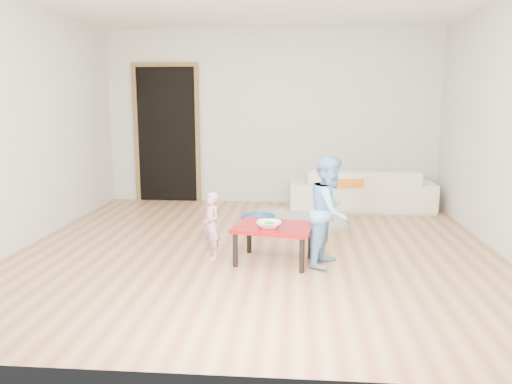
# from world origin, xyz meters

# --- Properties ---
(floor) EXTENTS (5.00, 5.00, 0.01)m
(floor) POSITION_xyz_m (0.00, 0.00, 0.00)
(floor) COLOR #9D6043
(floor) RESTS_ON ground
(back_wall) EXTENTS (5.00, 0.02, 2.60)m
(back_wall) POSITION_xyz_m (0.00, 2.50, 1.30)
(back_wall) COLOR beige
(back_wall) RESTS_ON floor
(left_wall) EXTENTS (0.02, 5.00, 2.60)m
(left_wall) POSITION_xyz_m (-2.50, 0.00, 1.30)
(left_wall) COLOR beige
(left_wall) RESTS_ON floor
(right_wall) EXTENTS (0.02, 5.00, 2.60)m
(right_wall) POSITION_xyz_m (2.50, 0.00, 1.30)
(right_wall) COLOR beige
(right_wall) RESTS_ON floor
(doorway) EXTENTS (1.02, 0.08, 2.11)m
(doorway) POSITION_xyz_m (-1.60, 2.48, 1.02)
(doorway) COLOR brown
(doorway) RESTS_ON back_wall
(sofa) EXTENTS (2.07, 0.91, 0.59)m
(sofa) POSITION_xyz_m (1.31, 2.05, 0.30)
(sofa) COLOR white
(sofa) RESTS_ON floor
(cushion) EXTENTS (0.52, 0.48, 0.12)m
(cushion) POSITION_xyz_m (1.09, 1.81, 0.45)
(cushion) COLOR orange
(cushion) RESTS_ON sofa
(red_table) EXTENTS (0.83, 0.69, 0.37)m
(red_table) POSITION_xyz_m (0.19, -0.44, 0.18)
(red_table) COLOR #99080D
(red_table) RESTS_ON floor
(bowl) EXTENTS (0.24, 0.24, 0.06)m
(bowl) POSITION_xyz_m (0.15, -0.52, 0.40)
(bowl) COLOR white
(bowl) RESTS_ON red_table
(broccoli) EXTENTS (0.12, 0.12, 0.06)m
(broccoli) POSITION_xyz_m (0.15, -0.52, 0.40)
(broccoli) COLOR #2D5919
(broccoli) RESTS_ON red_table
(child_pink) EXTENTS (0.27, 0.29, 0.67)m
(child_pink) POSITION_xyz_m (-0.43, -0.35, 0.33)
(child_pink) COLOR #D46084
(child_pink) RESTS_ON floor
(child_blue) EXTENTS (0.55, 0.61, 1.05)m
(child_blue) POSITION_xyz_m (0.72, -0.46, 0.53)
(child_blue) COLOR #61A6E0
(child_blue) RESTS_ON floor
(basin) EXTENTS (0.43, 0.43, 0.14)m
(basin) POSITION_xyz_m (-0.07, 0.95, 0.07)
(basin) COLOR #285899
(basin) RESTS_ON floor
(blanket) EXTENTS (1.32, 1.14, 0.06)m
(blanket) POSITION_xyz_m (0.45, 1.30, 0.03)
(blanket) COLOR beige
(blanket) RESTS_ON floor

